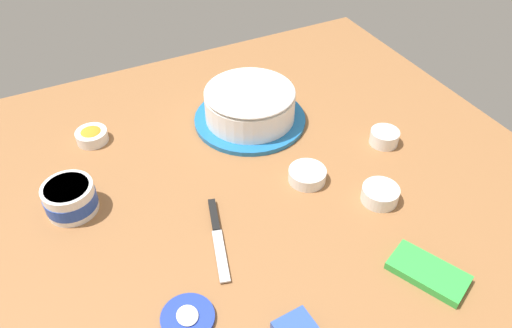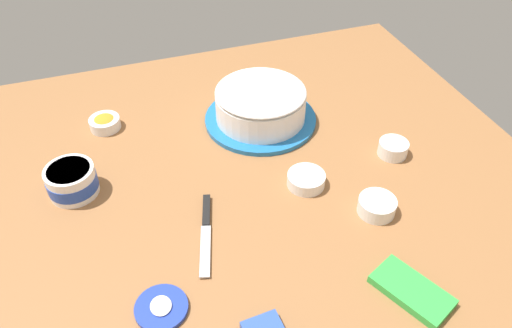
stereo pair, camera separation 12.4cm
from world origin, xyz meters
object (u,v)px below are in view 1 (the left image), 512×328
(sprinkle_bowl_rainbow, at_px, (380,194))
(sprinkle_bowl_green, at_px, (307,175))
(candy_box_upper, at_px, (428,272))
(sprinkle_bowl_orange, at_px, (92,135))
(frosting_tub, at_px, (70,198))
(frosting_tub_lid, at_px, (188,317))
(frosted_cake, at_px, (250,105))
(sprinkle_bowl_yellow, at_px, (384,137))
(spreading_knife, at_px, (217,231))

(sprinkle_bowl_rainbow, height_order, sprinkle_bowl_green, sprinkle_bowl_rainbow)
(candy_box_upper, bearing_deg, sprinkle_bowl_orange, 9.81)
(sprinkle_bowl_orange, bearing_deg, sprinkle_bowl_rainbow, -133.46)
(frosting_tub, bearing_deg, frosting_tub_lid, -160.53)
(frosted_cake, distance_m, candy_box_upper, 0.66)
(frosting_tub_lid, distance_m, sprinkle_bowl_orange, 0.63)
(sprinkle_bowl_rainbow, distance_m, candy_box_upper, 0.23)
(sprinkle_bowl_orange, distance_m, sprinkle_bowl_green, 0.60)
(sprinkle_bowl_green, bearing_deg, sprinkle_bowl_rainbow, -139.13)
(frosting_tub_lid, distance_m, sprinkle_bowl_yellow, 0.72)
(frosting_tub_lid, height_order, candy_box_upper, candy_box_upper)
(frosted_cake, distance_m, spreading_knife, 0.43)
(frosting_tub_lid, height_order, sprinkle_bowl_green, sprinkle_bowl_green)
(sprinkle_bowl_rainbow, distance_m, sprinkle_bowl_orange, 0.78)
(sprinkle_bowl_green, bearing_deg, frosting_tub_lid, 119.93)
(sprinkle_bowl_orange, bearing_deg, frosted_cake, -104.67)
(sprinkle_bowl_green, bearing_deg, spreading_knife, 102.23)
(frosting_tub_lid, xyz_separation_m, sprinkle_bowl_yellow, (0.27, -0.67, 0.01))
(sprinkle_bowl_rainbow, xyz_separation_m, sprinkle_bowl_orange, (0.54, 0.57, -0.00))
(frosting_tub, height_order, sprinkle_bowl_yellow, frosting_tub)
(frosted_cake, xyz_separation_m, candy_box_upper, (-0.65, -0.10, -0.05))
(sprinkle_bowl_yellow, bearing_deg, sprinkle_bowl_orange, 62.82)
(sprinkle_bowl_rainbow, bearing_deg, sprinkle_bowl_orange, 46.54)
(frosting_tub, height_order, sprinkle_bowl_green, frosting_tub)
(spreading_knife, height_order, sprinkle_bowl_orange, sprinkle_bowl_orange)
(frosting_tub_lid, bearing_deg, sprinkle_bowl_green, -60.07)
(frosting_tub_lid, distance_m, sprinkle_bowl_rainbow, 0.54)
(frosted_cake, bearing_deg, sprinkle_bowl_rainbow, -161.87)
(frosting_tub_lid, bearing_deg, sprinkle_bowl_rainbow, -79.65)
(frosting_tub, height_order, sprinkle_bowl_rainbow, frosting_tub)
(spreading_knife, height_order, sprinkle_bowl_rainbow, sprinkle_bowl_rainbow)
(frosted_cake, xyz_separation_m, sprinkle_bowl_orange, (0.11, 0.43, -0.04))
(frosted_cake, height_order, sprinkle_bowl_green, frosted_cake)
(frosting_tub_lid, xyz_separation_m, sprinkle_bowl_green, (0.23, -0.41, 0.01))
(frosting_tub_lid, distance_m, spreading_knife, 0.22)
(frosting_tub, xyz_separation_m, sprinkle_bowl_yellow, (-0.13, -0.81, -0.02))
(frosting_tub_lid, bearing_deg, frosting_tub, 19.47)
(spreading_knife, height_order, candy_box_upper, candy_box_upper)
(sprinkle_bowl_rainbow, height_order, sprinkle_bowl_yellow, sprinkle_bowl_yellow)
(frosting_tub, distance_m, sprinkle_bowl_orange, 0.26)
(sprinkle_bowl_yellow, xyz_separation_m, sprinkle_bowl_green, (-0.03, 0.26, -0.00))
(frosted_cake, xyz_separation_m, sprinkle_bowl_yellow, (-0.25, -0.28, -0.03))
(frosting_tub_lid, relative_size, sprinkle_bowl_orange, 1.23)
(spreading_knife, bearing_deg, frosting_tub_lid, 142.34)
(frosting_tub, bearing_deg, spreading_knife, -128.44)
(frosting_tub, xyz_separation_m, frosting_tub_lid, (-0.39, -0.14, -0.03))
(frosted_cake, xyz_separation_m, sprinkle_bowl_rainbow, (-0.42, -0.14, -0.03))
(spreading_knife, xyz_separation_m, sprinkle_bowl_green, (0.06, -0.27, 0.01))
(sprinkle_bowl_yellow, bearing_deg, candy_box_upper, 154.48)
(sprinkle_bowl_yellow, bearing_deg, sprinkle_bowl_green, 97.26)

